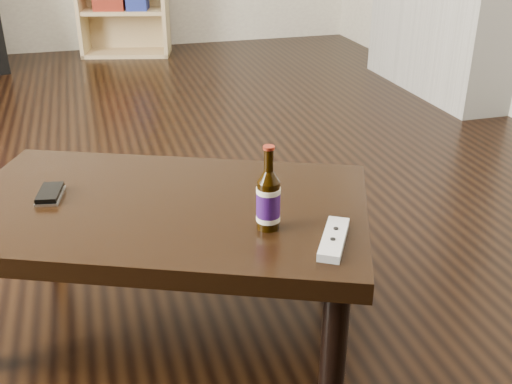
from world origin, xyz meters
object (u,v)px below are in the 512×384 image
object	(u,v)px
phone	(50,194)
remote	(334,239)
coffee_table	(164,220)
beer_bottle	(268,200)

from	to	relation	value
phone	remote	distance (m)	0.76
coffee_table	beer_bottle	size ratio (longest dim) A/B	5.78
coffee_table	beer_bottle	xyz separation A→B (m)	(0.22, -0.20, 0.13)
remote	beer_bottle	bearing A→B (deg)	169.02
beer_bottle	remote	bearing A→B (deg)	-41.74
coffee_table	remote	xyz separation A→B (m)	(0.35, -0.31, 0.06)
beer_bottle	remote	distance (m)	0.18
phone	remote	size ratio (longest dim) A/B	0.68
coffee_table	remote	size ratio (longest dim) A/B	6.71
beer_bottle	remote	size ratio (longest dim) A/B	1.16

